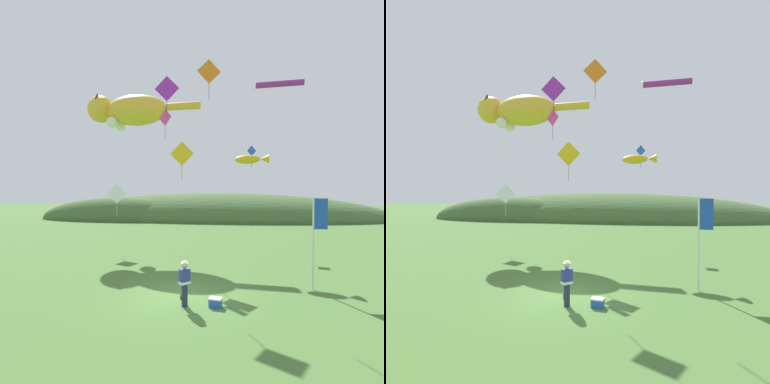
# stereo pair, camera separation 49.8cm
# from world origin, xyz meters

# --- Properties ---
(ground_plane) EXTENTS (120.00, 120.00, 0.00)m
(ground_plane) POSITION_xyz_m (0.00, 0.00, 0.00)
(ground_plane) COLOR #477033
(distant_hill_ridge) EXTENTS (49.50, 12.62, 7.33)m
(distant_hill_ridge) POSITION_xyz_m (-2.06, 29.70, 0.00)
(distant_hill_ridge) COLOR #426033
(distant_hill_ridge) RESTS_ON ground
(festival_attendant) EXTENTS (0.49, 0.46, 1.77)m
(festival_attendant) POSITION_xyz_m (0.27, -0.91, 0.95)
(festival_attendant) COLOR #232D47
(festival_attendant) RESTS_ON ground
(kite_spool) EXTENTS (0.14, 0.25, 0.25)m
(kite_spool) POSITION_xyz_m (0.06, -0.15, 0.13)
(kite_spool) COLOR olive
(kite_spool) RESTS_ON ground
(picnic_cooler) EXTENTS (0.54, 0.41, 0.36)m
(picnic_cooler) POSITION_xyz_m (1.48, -0.84, 0.18)
(picnic_cooler) COLOR blue
(picnic_cooler) RESTS_ON ground
(festival_banner_pole) EXTENTS (0.66, 0.08, 4.23)m
(festival_banner_pole) POSITION_xyz_m (5.98, 1.59, 2.77)
(festival_banner_pole) COLOR silver
(festival_banner_pole) RESTS_ON ground
(kite_giant_cat) EXTENTS (9.68, 3.24, 2.94)m
(kite_giant_cat) POSITION_xyz_m (-6.19, 11.78, 10.95)
(kite_giant_cat) COLOR gold
(kite_fish_windsock) EXTENTS (2.18, 0.99, 0.65)m
(kite_fish_windsock) POSITION_xyz_m (3.43, 6.51, 6.39)
(kite_fish_windsock) COLOR gold
(kite_tube_streamer) EXTENTS (2.90, 0.71, 0.44)m
(kite_tube_streamer) POSITION_xyz_m (5.03, 6.28, 10.91)
(kite_tube_streamer) COLOR #8C268C
(kite_diamond_orange) EXTENTS (1.32, 0.41, 2.27)m
(kite_diamond_orange) POSITION_xyz_m (0.91, 4.42, 11.13)
(kite_diamond_orange) COLOR orange
(kite_diamond_gold) EXTENTS (1.45, 0.24, 2.37)m
(kite_diamond_gold) POSITION_xyz_m (-0.76, 5.26, 6.64)
(kite_diamond_gold) COLOR yellow
(kite_diamond_white) EXTENTS (1.34, 0.42, 2.30)m
(kite_diamond_white) POSITION_xyz_m (-6.06, 8.57, 4.12)
(kite_diamond_white) COLOR white
(kite_diamond_violet) EXTENTS (1.47, 0.07, 2.37)m
(kite_diamond_violet) POSITION_xyz_m (-1.58, 4.83, 10.40)
(kite_diamond_violet) COLOR purple
(kite_diamond_pink) EXTENTS (0.96, 0.60, 2.02)m
(kite_diamond_pink) POSITION_xyz_m (-2.13, 7.02, 9.22)
(kite_diamond_pink) COLOR #E53F8C
(kite_diamond_blue) EXTENTS (0.76, 0.41, 1.75)m
(kite_diamond_blue) POSITION_xyz_m (3.89, 11.87, 7.49)
(kite_diamond_blue) COLOR blue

